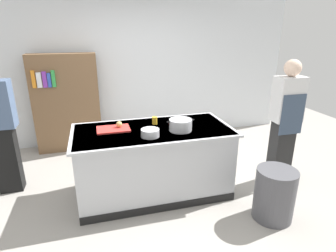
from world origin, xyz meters
The scene contains 12 objects.
ground_plane centered at (0.00, 0.00, 0.00)m, with size 10.00×10.00×0.00m, color #9E9991.
back_wall centered at (0.00, 2.10, 1.50)m, with size 6.40×0.12×3.00m, color silver.
counter_island centered at (0.00, 0.00, 0.47)m, with size 1.98×0.98×0.90m.
cutting_board centered at (-0.48, 0.11, 0.91)m, with size 0.40×0.28×0.02m, color red.
onion centered at (-0.40, 0.13, 0.96)m, with size 0.08×0.08×0.08m, color tan.
stock_pot centered at (0.32, -0.13, 0.97)m, with size 0.35×0.28×0.14m.
mixing_bowl centered at (-0.08, -0.23, 0.95)m, with size 0.21×0.21×0.09m, color #B7BABF.
juice_cup centered at (0.06, 0.18, 0.95)m, with size 0.07×0.07×0.10m, color yellow.
trash_bin centered at (1.21, -0.88, 0.31)m, with size 0.45×0.45×0.61m, color #4C4C51.
person_chef centered at (1.81, -0.15, 0.91)m, with size 0.38×0.25×1.72m.
person_guest centered at (-1.85, 0.57, 0.91)m, with size 0.38×0.24×1.72m.
bookshelf centered at (-1.14, 1.80, 0.85)m, with size 1.10×0.31×1.70m.
Camera 1 is at (-0.67, -3.16, 2.08)m, focal length 29.53 mm.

